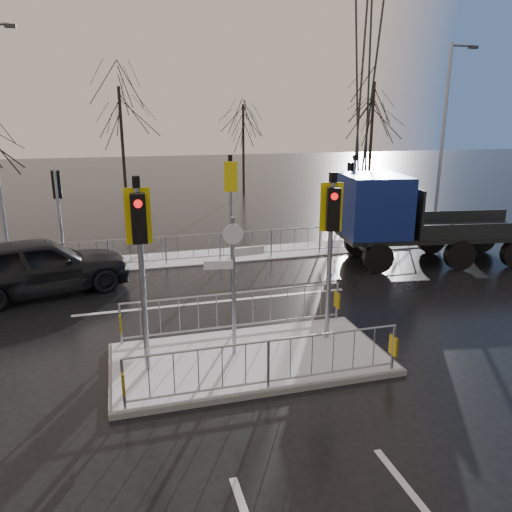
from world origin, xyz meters
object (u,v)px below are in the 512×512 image
object	(u,v)px
street_lamp_right	(444,137)
flatbed_truck	(399,217)
car_far_lane	(39,266)
traffic_island	(249,345)

from	to	relation	value
street_lamp_right	flatbed_truck	bearing A→B (deg)	-143.43
car_far_lane	flatbed_truck	xyz separation A→B (m)	(12.15, 0.06, 0.83)
street_lamp_right	traffic_island	bearing A→B (deg)	-141.27
traffic_island	car_far_lane	world-z (taller)	traffic_island
car_far_lane	street_lamp_right	world-z (taller)	street_lamp_right
traffic_island	street_lamp_right	world-z (taller)	street_lamp_right
traffic_island	car_far_lane	size ratio (longest dim) A/B	1.15
traffic_island	street_lamp_right	xyz separation A→B (m)	(10.58, 8.49, 4.00)
traffic_island	flatbed_truck	size ratio (longest dim) A/B	0.82
flatbed_truck	car_far_lane	bearing A→B (deg)	-179.74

